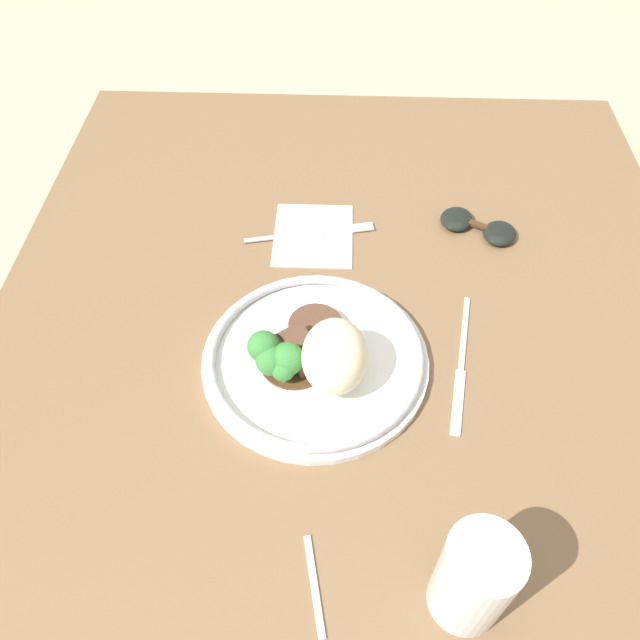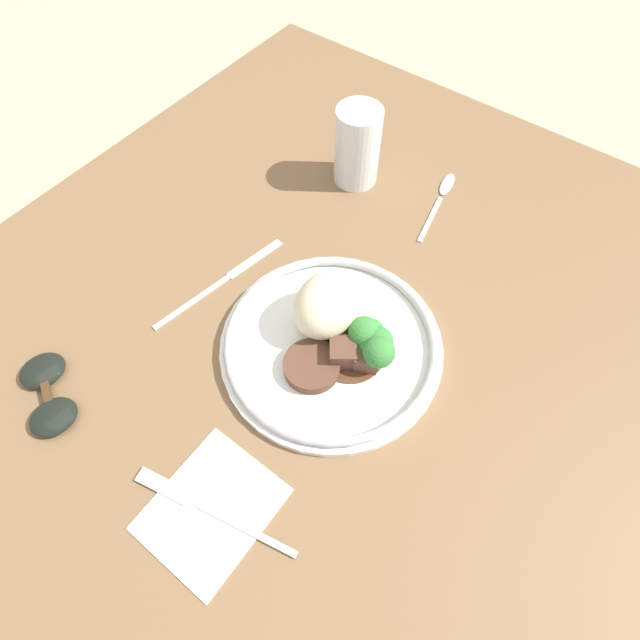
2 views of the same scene
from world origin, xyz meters
name	(u,v)px [view 1 (image 1 of 2)]	position (x,y,z in m)	size (l,w,h in m)	color
ground_plane	(348,367)	(0.00, 0.00, 0.00)	(8.00, 8.00, 0.00)	tan
dining_table	(348,357)	(0.00, 0.00, 0.02)	(1.17, 0.94, 0.04)	brown
napkin	(313,235)	(-0.20, -0.05, 0.04)	(0.13, 0.11, 0.00)	white
plate	(314,356)	(0.03, -0.04, 0.07)	(0.27, 0.27, 0.09)	white
juice_glass	(472,581)	(0.30, 0.11, 0.10)	(0.07, 0.07, 0.12)	orange
fork	(321,232)	(-0.21, -0.04, 0.05)	(0.05, 0.19, 0.00)	silver
knife	(461,367)	(0.03, 0.14, 0.04)	(0.21, 0.05, 0.00)	silver
sunglasses	(478,226)	(-0.22, 0.19, 0.05)	(0.10, 0.12, 0.02)	black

